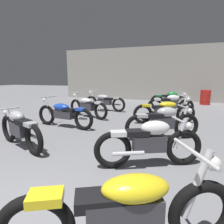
{
  "coord_description": "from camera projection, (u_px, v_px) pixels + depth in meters",
  "views": [
    {
      "loc": [
        1.88,
        -0.59,
        1.6
      ],
      "look_at": [
        0.0,
        4.76,
        0.55
      ],
      "focal_mm": 30.56,
      "sensor_mm": 36.0,
      "label": 1
    }
  ],
  "objects": [
    {
      "name": "motorcycle_right_row_4",
      "position": [
        171.0,
        104.0,
        8.18
      ],
      "size": [
        1.94,
        0.67,
        0.88
      ],
      "color": "black",
      "rests_on": "ground"
    },
    {
      "name": "back_wall",
      "position": [
        151.0,
        74.0,
        13.0
      ],
      "size": [
        13.02,
        0.24,
        3.6
      ],
      "primitive_type": "cube",
      "color": "#9E998E",
      "rests_on": "ground"
    },
    {
      "name": "motorcycle_right_row_0",
      "position": [
        125.0,
        210.0,
        1.67
      ],
      "size": [
        1.98,
        1.13,
        0.97
      ],
      "color": "black",
      "rests_on": "ground"
    },
    {
      "name": "motorcycle_right_row_3",
      "position": [
        165.0,
        111.0,
        6.58
      ],
      "size": [
        2.06,
        1.0,
        0.97
      ],
      "color": "black",
      "rests_on": "ground"
    },
    {
      "name": "motorcycle_left_row_4",
      "position": [
        104.0,
        101.0,
        9.1
      ],
      "size": [
        2.16,
        0.68,
        0.97
      ],
      "color": "black",
      "rests_on": "ground"
    },
    {
      "name": "motorcycle_left_row_3",
      "position": [
        87.0,
        106.0,
        7.62
      ],
      "size": [
        2.05,
        1.02,
        0.97
      ],
      "color": "black",
      "rests_on": "ground"
    },
    {
      "name": "motorcycle_left_row_2",
      "position": [
        64.0,
        113.0,
        6.07
      ],
      "size": [
        2.17,
        0.68,
        0.97
      ],
      "color": "black",
      "rests_on": "ground"
    },
    {
      "name": "oil_drum",
      "position": [
        205.0,
        97.0,
        11.09
      ],
      "size": [
        0.59,
        0.59,
        0.85
      ],
      "color": "red",
      "rests_on": "ground"
    },
    {
      "name": "motorcycle_right_row_1",
      "position": [
        150.0,
        142.0,
        3.38
      ],
      "size": [
        1.83,
        0.94,
        0.88
      ],
      "color": "black",
      "rests_on": "ground"
    },
    {
      "name": "motorcycle_right_row_2",
      "position": [
        163.0,
        122.0,
        4.88
      ],
      "size": [
        1.81,
        0.98,
        0.88
      ],
      "color": "black",
      "rests_on": "ground"
    },
    {
      "name": "motorcycle_right_row_5",
      "position": [
        170.0,
        99.0,
        9.82
      ],
      "size": [
        1.96,
        0.58,
        0.88
      ],
      "color": "black",
      "rests_on": "ground"
    },
    {
      "name": "motorcycle_left_row_1",
      "position": [
        19.0,
        128.0,
        4.31
      ],
      "size": [
        1.87,
        0.84,
        0.88
      ],
      "color": "black",
      "rests_on": "ground"
    }
  ]
}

